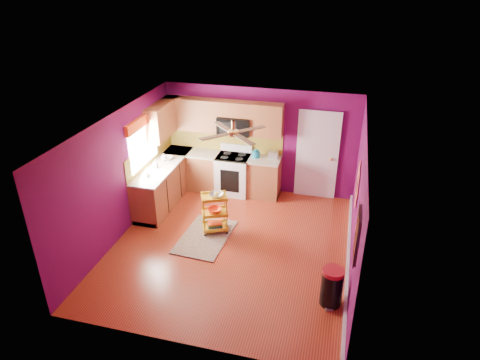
# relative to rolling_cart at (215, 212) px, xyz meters

# --- Properties ---
(ground) EXTENTS (5.00, 5.00, 0.00)m
(ground) POSITION_rel_rolling_cart_xyz_m (0.46, -0.43, -0.47)
(ground) COLOR maroon
(ground) RESTS_ON ground
(room_envelope) EXTENTS (4.54, 5.04, 2.52)m
(room_envelope) POSITION_rel_rolling_cart_xyz_m (0.48, -0.43, 1.16)
(room_envelope) COLOR #5F0A49
(room_envelope) RESTS_ON ground
(lower_cabinets) EXTENTS (2.81, 2.31, 0.94)m
(lower_cabinets) POSITION_rel_rolling_cart_xyz_m (-0.89, 1.39, -0.03)
(lower_cabinets) COLOR brown
(lower_cabinets) RESTS_ON ground
(electric_range) EXTENTS (0.76, 0.66, 1.13)m
(electric_range) POSITION_rel_rolling_cart_xyz_m (-0.09, 1.75, 0.01)
(electric_range) COLOR white
(electric_range) RESTS_ON ground
(upper_cabinetry) EXTENTS (2.80, 2.30, 1.26)m
(upper_cabinetry) POSITION_rel_rolling_cart_xyz_m (-0.78, 1.75, 1.33)
(upper_cabinetry) COLOR brown
(upper_cabinetry) RESTS_ON ground
(left_window) EXTENTS (0.08, 1.35, 1.08)m
(left_window) POSITION_rel_rolling_cart_xyz_m (-1.76, 0.62, 1.27)
(left_window) COLOR white
(left_window) RESTS_ON ground
(panel_door) EXTENTS (0.95, 0.11, 2.15)m
(panel_door) POSITION_rel_rolling_cart_xyz_m (1.81, 2.04, 0.56)
(panel_door) COLOR white
(panel_door) RESTS_ON ground
(right_wall_art) EXTENTS (0.04, 2.74, 1.04)m
(right_wall_art) POSITION_rel_rolling_cart_xyz_m (2.69, -0.76, 0.98)
(right_wall_art) COLOR black
(right_wall_art) RESTS_ON ground
(ceiling_fan) EXTENTS (1.01, 1.01, 0.26)m
(ceiling_fan) POSITION_rel_rolling_cart_xyz_m (0.46, -0.23, 1.82)
(ceiling_fan) COLOR #BF8C3F
(ceiling_fan) RESTS_ON ground
(shag_rug) EXTENTS (0.99, 1.52, 0.02)m
(shag_rug) POSITION_rel_rolling_cart_xyz_m (-0.13, -0.26, -0.46)
(shag_rug) COLOR black
(shag_rug) RESTS_ON ground
(rolling_cart) EXTENTS (0.61, 0.54, 0.91)m
(rolling_cart) POSITION_rel_rolling_cart_xyz_m (0.00, 0.00, 0.00)
(rolling_cart) COLOR gold
(rolling_cart) RESTS_ON ground
(trash_can) EXTENTS (0.44, 0.44, 0.67)m
(trash_can) POSITION_rel_rolling_cart_xyz_m (2.43, -1.54, -0.13)
(trash_can) COLOR black
(trash_can) RESTS_ON ground
(teal_kettle) EXTENTS (0.18, 0.18, 0.21)m
(teal_kettle) POSITION_rel_rolling_cart_xyz_m (0.43, 1.81, 0.56)
(teal_kettle) COLOR teal
(teal_kettle) RESTS_ON lower_cabinets
(toaster) EXTENTS (0.22, 0.15, 0.18)m
(toaster) POSITION_rel_rolling_cart_xyz_m (0.83, 1.87, 0.56)
(toaster) COLOR beige
(toaster) RESTS_ON lower_cabinets
(soap_bottle_a) EXTENTS (0.09, 0.09, 0.19)m
(soap_bottle_a) POSITION_rel_rolling_cart_xyz_m (-1.57, 0.70, 0.57)
(soap_bottle_a) COLOR #EA3F72
(soap_bottle_a) RESTS_ON lower_cabinets
(soap_bottle_b) EXTENTS (0.13, 0.13, 0.17)m
(soap_bottle_b) POSITION_rel_rolling_cart_xyz_m (-1.55, 1.11, 0.56)
(soap_bottle_b) COLOR white
(soap_bottle_b) RESTS_ON lower_cabinets
(counter_dish) EXTENTS (0.25, 0.25, 0.06)m
(counter_dish) POSITION_rel_rolling_cart_xyz_m (-1.51, 1.19, 0.50)
(counter_dish) COLOR white
(counter_dish) RESTS_ON lower_cabinets
(counter_cup) EXTENTS (0.11, 0.11, 0.09)m
(counter_cup) POSITION_rel_rolling_cart_xyz_m (-1.54, 0.24, 0.51)
(counter_cup) COLOR white
(counter_cup) RESTS_ON lower_cabinets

